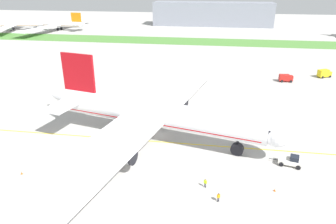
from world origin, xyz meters
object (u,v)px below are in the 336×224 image
at_px(ground_crew_wingwalker_starboard, 205,182).
at_px(service_truck_baggage_loader, 286,78).
at_px(parked_airliner_far_left, 14,24).
at_px(traffic_cone_port_wing, 275,190).
at_px(pushback_tug, 291,161).
at_px(ground_crew_wingwalker_port, 113,137).
at_px(ground_crew_marshaller_front, 218,197).
at_px(service_truck_fuel_bowser, 324,73).
at_px(parked_airliner_far_centre, 56,24).
at_px(service_truck_catering_van, 190,76).
at_px(traffic_cone_near_nose, 22,173).
at_px(airliner_foreground, 153,114).

height_order(ground_crew_wingwalker_starboard, service_truck_baggage_loader, service_truck_baggage_loader).
relative_size(ground_crew_wingwalker_starboard, parked_airliner_far_left, 0.03).
xyz_separation_m(traffic_cone_port_wing, service_truck_baggage_loader, (13.98, 66.55, 1.18)).
xyz_separation_m(pushback_tug, ground_crew_wingwalker_port, (-38.07, 4.38, -0.02)).
relative_size(ground_crew_marshaller_front, service_truck_fuel_bowser, 0.30).
height_order(pushback_tug, parked_airliner_far_centre, parked_airliner_far_centre).
distance_m(ground_crew_wingwalker_port, parked_airliner_far_left, 198.12).
xyz_separation_m(pushback_tug, traffic_cone_port_wing, (-4.43, -9.09, -0.72)).
xyz_separation_m(pushback_tug, service_truck_fuel_bowser, (24.94, 65.34, 0.60)).
height_order(ground_crew_wingwalker_port, service_truck_baggage_loader, service_truck_baggage_loader).
bearing_deg(service_truck_fuel_bowser, pushback_tug, -110.89).
distance_m(ground_crew_marshaller_front, service_truck_catering_van, 67.92).
height_order(ground_crew_wingwalker_port, traffic_cone_port_wing, ground_crew_wingwalker_port).
xyz_separation_m(traffic_cone_port_wing, service_truck_catering_van, (-20.52, 62.71, 1.37)).
distance_m(pushback_tug, traffic_cone_port_wing, 10.14).
bearing_deg(ground_crew_wingwalker_port, service_truck_baggage_loader, 48.10).
distance_m(pushback_tug, traffic_cone_near_nose, 52.36).
relative_size(pushback_tug, service_truck_catering_van, 1.33).
relative_size(ground_crew_marshaller_front, traffic_cone_port_wing, 2.90).
relative_size(airliner_foreground, service_truck_fuel_bowser, 16.59).
bearing_deg(service_truck_catering_van, service_truck_baggage_loader, 6.35).
relative_size(ground_crew_wingwalker_port, service_truck_baggage_loader, 0.33).
distance_m(ground_crew_wingwalker_starboard, traffic_cone_near_nose, 34.70).
distance_m(traffic_cone_port_wing, parked_airliner_far_centre, 214.92).
height_order(parked_airliner_far_left, parked_airliner_far_centre, parked_airliner_far_centre).
distance_m(service_truck_fuel_bowser, parked_airliner_far_centre, 185.60).
xyz_separation_m(ground_crew_wingwalker_starboard, parked_airliner_far_centre, (-116.15, 173.23, 3.27)).
bearing_deg(ground_crew_marshaller_front, service_truck_catering_van, 99.12).
xyz_separation_m(service_truck_baggage_loader, service_truck_fuel_bowser, (15.39, 7.88, 0.15)).
bearing_deg(ground_crew_marshaller_front, parked_airliner_far_centre, 123.83).
distance_m(service_truck_catering_van, parked_airliner_far_centre, 153.78).
bearing_deg(airliner_foreground, service_truck_fuel_bowser, 47.19).
distance_m(pushback_tug, ground_crew_wingwalker_starboard, 19.24).
bearing_deg(airliner_foreground, service_truck_catering_van, 84.86).
relative_size(ground_crew_marshaller_front, parked_airliner_far_centre, 0.02).
relative_size(ground_crew_wingwalker_starboard, service_truck_baggage_loader, 0.36).
xyz_separation_m(airliner_foreground, pushback_tug, (29.14, -6.96, -5.22)).
xyz_separation_m(traffic_cone_near_nose, parked_airliner_far_left, (-111.43, 169.46, 4.00)).
bearing_deg(parked_airliner_far_centre, service_truck_fuel_bowser, -31.88).
height_order(service_truck_catering_van, parked_airliner_far_left, parked_airliner_far_left).
distance_m(traffic_cone_port_wing, service_truck_fuel_bowser, 80.03).
bearing_deg(airliner_foreground, traffic_cone_near_nose, -140.77).
height_order(ground_crew_wingwalker_starboard, parked_airliner_far_left, parked_airliner_far_left).
distance_m(service_truck_fuel_bowser, parked_airliner_far_left, 209.40).
height_order(ground_crew_wingwalker_starboard, traffic_cone_near_nose, ground_crew_wingwalker_starboard).
xyz_separation_m(airliner_foreground, ground_crew_wingwalker_starboard, (12.64, -16.84, -5.16)).
bearing_deg(pushback_tug, parked_airliner_far_centre, 129.08).
xyz_separation_m(ground_crew_marshaller_front, traffic_cone_port_wing, (9.76, 4.35, -0.74)).
relative_size(ground_crew_wingwalker_port, parked_airliner_far_centre, 0.02).
height_order(traffic_cone_near_nose, service_truck_catering_van, service_truck_catering_van).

